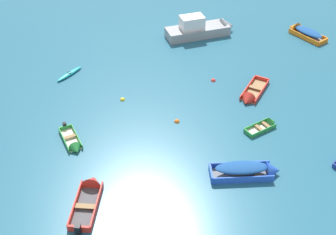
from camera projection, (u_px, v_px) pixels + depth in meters
The scene contains 11 objects.
rowboat_red_back_row_left at pixel (250, 97), 35.82m from camera, with size 3.57×3.92×1.18m.
rowboat_green_midfield_right at pixel (73, 144), 31.29m from camera, with size 1.66×3.27×0.91m.
motor_launch_grey_far_right at pixel (202, 28), 44.09m from camera, with size 7.14×2.71×2.48m.
rowboat_blue_far_back at pixel (252, 170), 28.89m from camera, with size 4.72×2.04×1.30m.
kayak_turquoise_near_left at pixel (69, 74), 38.58m from camera, with size 2.43×2.34×0.28m.
rowboat_red_outer_right at pixel (90, 193), 27.65m from camera, with size 2.46×4.44×1.26m.
rowboat_green_center at pixel (267, 125), 33.01m from camera, with size 2.83×1.76×0.84m.
rowboat_orange_distant_center at pixel (303, 31), 44.39m from camera, with size 3.03×4.37×1.35m.
mooring_buoy_far_field at pixel (177, 122), 33.54m from camera, with size 0.40×0.40×0.40m, color orange.
mooring_buoy_between_boats_right at pixel (213, 81), 37.96m from camera, with size 0.40×0.40×0.40m, color red.
mooring_buoy_trailing at pixel (123, 100), 35.76m from camera, with size 0.40×0.40×0.40m, color yellow.
Camera 1 is at (-5.53, -4.80, 20.86)m, focal length 47.88 mm.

